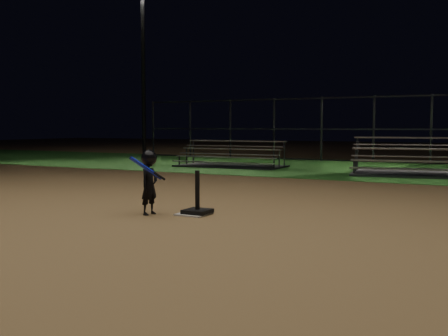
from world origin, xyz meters
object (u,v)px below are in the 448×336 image
at_px(batting_tee, 197,206).
at_px(bleacher_right, 432,168).
at_px(light_pole_left, 142,55).
at_px(home_plate, 194,214).
at_px(child_batter, 149,180).
at_px(bleacher_left, 231,162).

xyz_separation_m(batting_tee, bleacher_right, (2.49, 8.46, 0.08)).
bearing_deg(light_pole_left, home_plate, -51.23).
distance_m(child_batter, light_pole_left, 19.54).
distance_m(child_batter, bleacher_right, 9.34).
distance_m(home_plate, batting_tee, 0.14).
bearing_deg(batting_tee, child_batter, -153.36).
bearing_deg(bleacher_right, home_plate, -116.00).
height_order(home_plate, light_pole_left, light_pole_left).
bearing_deg(child_batter, bleacher_left, 25.40).
bearing_deg(home_plate, batting_tee, 25.63).
bearing_deg(bleacher_left, child_batter, -72.69).
distance_m(batting_tee, bleacher_left, 9.48).
bearing_deg(batting_tee, bleacher_right, 73.60).
relative_size(batting_tee, bleacher_right, 0.14).
bearing_deg(batting_tee, home_plate, -154.37).
xyz_separation_m(home_plate, child_batter, (-0.61, -0.31, 0.52)).
relative_size(child_batter, light_pole_left, 0.12).
bearing_deg(bleacher_left, light_pole_left, 140.51).
distance_m(child_batter, bleacher_left, 9.55).
xyz_separation_m(home_plate, bleacher_right, (2.54, 8.49, 0.21)).
bearing_deg(bleacher_left, bleacher_right, -4.05).
relative_size(bleacher_right, light_pole_left, 0.55).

